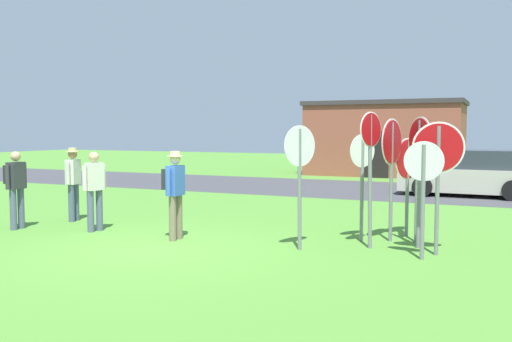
% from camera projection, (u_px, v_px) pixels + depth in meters
% --- Properties ---
extents(ground_plane, '(80.00, 80.00, 0.00)m').
position_uv_depth(ground_plane, '(152.00, 248.00, 10.02)').
color(ground_plane, '#518E33').
extents(street_asphalt, '(60.00, 6.40, 0.01)m').
position_uv_depth(street_asphalt, '(334.00, 188.00, 20.59)').
color(street_asphalt, '#424247').
rests_on(street_asphalt, ground).
extents(building_background, '(7.31, 4.05, 3.53)m').
position_uv_depth(building_background, '(385.00, 138.00, 26.65)').
color(building_background, brown).
rests_on(building_background, ground).
extents(parked_car_on_street, '(4.33, 2.08, 1.51)m').
position_uv_depth(parked_car_on_street, '(471.00, 175.00, 18.08)').
color(parked_car_on_street, '#B7B2A3').
rests_on(parked_car_on_street, ground).
extents(stop_sign_leaning_left, '(0.50, 0.64, 2.39)m').
position_uv_depth(stop_sign_leaning_left, '(420.00, 158.00, 9.94)').
color(stop_sign_leaning_left, slate).
rests_on(stop_sign_leaning_left, ground).
extents(stop_sign_tallest, '(0.35, 0.55, 2.07)m').
position_uv_depth(stop_sign_tallest, '(362.00, 170.00, 10.61)').
color(stop_sign_tallest, slate).
rests_on(stop_sign_tallest, ground).
extents(stop_sign_rear_right, '(0.85, 0.24, 2.29)m').
position_uv_depth(stop_sign_rear_right, '(438.00, 163.00, 9.37)').
color(stop_sign_rear_right, slate).
rests_on(stop_sign_rear_right, ground).
extents(stop_sign_leaning_right, '(0.11, 0.77, 2.09)m').
position_uv_depth(stop_sign_leaning_right, '(417.00, 168.00, 10.50)').
color(stop_sign_leaning_right, slate).
rests_on(stop_sign_leaning_right, ground).
extents(stop_sign_low_front, '(0.35, 0.66, 2.23)m').
position_uv_depth(stop_sign_low_front, '(300.00, 165.00, 9.81)').
color(stop_sign_low_front, slate).
rests_on(stop_sign_low_front, ground).
extents(stop_sign_nearest, '(0.26, 0.60, 2.48)m').
position_uv_depth(stop_sign_nearest, '(370.00, 158.00, 9.94)').
color(stop_sign_nearest, slate).
rests_on(stop_sign_nearest, ground).
extents(stop_sign_rear_left, '(0.65, 0.08, 1.96)m').
position_uv_depth(stop_sign_rear_left, '(423.00, 181.00, 9.06)').
color(stop_sign_rear_left, slate).
rests_on(stop_sign_rear_left, ground).
extents(stop_sign_far_back, '(0.36, 0.78, 1.99)m').
position_uv_depth(stop_sign_far_back, '(408.00, 169.00, 11.08)').
color(stop_sign_far_back, slate).
rests_on(stop_sign_far_back, ground).
extents(stop_sign_center_cluster, '(0.22, 0.88, 2.37)m').
position_uv_depth(stop_sign_center_cluster, '(392.00, 156.00, 10.55)').
color(stop_sign_center_cluster, slate).
rests_on(stop_sign_center_cluster, ground).
extents(person_with_sunhat, '(0.32, 0.55, 1.74)m').
position_uv_depth(person_with_sunhat, '(73.00, 180.00, 12.99)').
color(person_with_sunhat, '#4C5670').
rests_on(person_with_sunhat, ground).
extents(person_holding_notes, '(0.40, 0.57, 1.74)m').
position_uv_depth(person_holding_notes, '(175.00, 189.00, 10.75)').
color(person_holding_notes, '#7A6B56').
rests_on(person_holding_notes, ground).
extents(person_near_signs, '(0.42, 0.56, 1.69)m').
position_uv_depth(person_near_signs, '(94.00, 185.00, 11.67)').
color(person_near_signs, '#4C5670').
rests_on(person_near_signs, ground).
extents(person_in_teal, '(0.37, 0.57, 1.69)m').
position_uv_depth(person_in_teal, '(16.00, 184.00, 11.92)').
color(person_in_teal, '#4C5670').
rests_on(person_in_teal, ground).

